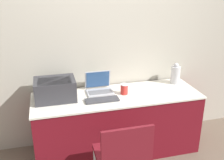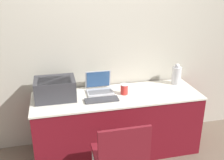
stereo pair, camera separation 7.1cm
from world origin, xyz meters
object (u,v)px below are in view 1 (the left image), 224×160
Objects in this scene: printer at (55,89)px; chair at (123,154)px; laptop_left at (99,88)px; metal_pitcher at (175,74)px; coffee_cup at (124,89)px; external_keyboard at (102,100)px.

chair is at bearing -57.39° from printer.
laptop_left is 1.15× the size of metal_pitcher.
coffee_cup is 0.45× the size of metal_pitcher.
external_keyboard is at bearing -164.80° from metal_pitcher.
printer reaches higher than chair.
metal_pitcher reaches higher than coffee_cup.
metal_pitcher is (1.02, 0.28, 0.11)m from external_keyboard.
coffee_cup is (0.27, -0.14, 0.01)m from laptop_left.
metal_pitcher is at bearing 1.43° from laptop_left.
metal_pitcher is at bearing 12.46° from coffee_cup.
coffee_cup reaches higher than chair.
printer is at bearing -171.05° from laptop_left.
metal_pitcher is 1.41m from chair.
external_keyboard is 1.38× the size of metal_pitcher.
laptop_left is 0.96m from chair.
laptop_left reaches higher than printer.
laptop_left is 0.83× the size of external_keyboard.
coffee_cup is 0.75m from metal_pitcher.
laptop_left is at bearing 91.23° from chair.
metal_pitcher is at bearing 43.82° from chair.
external_keyboard is 0.32m from coffee_cup.
chair is (0.53, -0.84, -0.37)m from printer.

